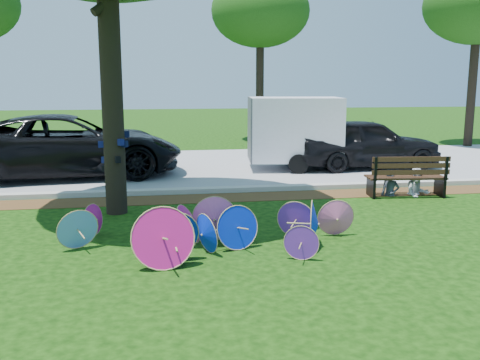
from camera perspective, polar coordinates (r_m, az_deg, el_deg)
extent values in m
plane|color=black|center=(8.44, -1.24, -8.60)|extent=(90.00, 90.00, 0.00)
cube|color=#472D16|center=(12.75, -3.98, -1.97)|extent=(90.00, 1.00, 0.01)
cube|color=#B7B5AD|center=(13.42, -4.25, -1.10)|extent=(90.00, 0.30, 0.12)
cube|color=gray|center=(17.51, -5.40, 1.45)|extent=(90.00, 8.00, 0.01)
cylinder|color=black|center=(11.35, -13.56, 10.22)|extent=(0.44, 0.44, 5.52)
cone|color=#C91576|center=(8.11, -8.26, -5.94)|extent=(1.00, 0.48, 0.97)
cone|color=#0626CE|center=(9.06, 7.99, -4.68)|extent=(0.37, 0.81, 0.81)
cone|color=#DE5C98|center=(9.76, 10.25, -4.01)|extent=(0.69, 0.22, 0.70)
cone|color=#DE5C98|center=(9.32, -2.71, -4.19)|extent=(0.81, 0.26, 0.80)
cone|color=#598DDA|center=(9.31, -17.03, -4.96)|extent=(0.74, 0.52, 0.71)
cone|color=#0626CE|center=(8.42, -7.32, -5.69)|extent=(0.90, 0.47, 0.86)
cone|color=#6B28A5|center=(8.46, 6.59, -6.61)|extent=(0.56, 0.30, 0.57)
cone|color=#6B28A5|center=(9.55, 6.08, -4.17)|extent=(0.71, 0.51, 0.71)
cone|color=#0626CE|center=(8.70, -3.83, -5.72)|extent=(0.44, 0.69, 0.68)
cone|color=#C91576|center=(10.02, -15.22, -4.12)|extent=(0.41, 0.58, 0.60)
cone|color=#C91576|center=(9.31, -5.25, -4.43)|extent=(0.65, 0.84, 0.70)
cone|color=#0626CE|center=(8.92, -0.40, -4.99)|extent=(0.80, 0.46, 0.76)
imported|color=black|center=(16.30, -17.81, 3.50)|extent=(6.77, 3.64, 1.81)
imported|color=black|center=(17.52, 13.19, 3.85)|extent=(4.79, 2.12, 1.60)
cube|color=white|center=(16.86, 5.87, 5.44)|extent=(2.97, 2.07, 2.55)
imported|color=#39404E|center=(13.41, 15.82, 0.84)|extent=(0.51, 0.43, 1.19)
imported|color=silver|center=(13.71, 18.49, 1.14)|extent=(0.66, 0.53, 1.31)
cylinder|color=black|center=(24.78, 2.13, 9.97)|extent=(0.36, 0.36, 5.00)
ellipsoid|color=#183B0D|center=(24.96, 2.18, 17.56)|extent=(4.40, 4.40, 3.20)
cylinder|color=black|center=(24.71, 23.51, 9.11)|extent=(0.36, 0.36, 5.00)
ellipsoid|color=#183B0D|center=(24.89, 24.09, 16.70)|extent=(4.40, 4.40, 3.20)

